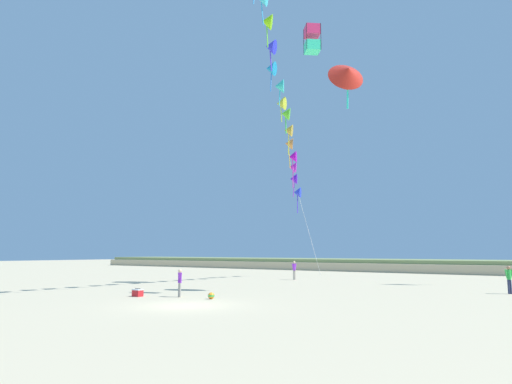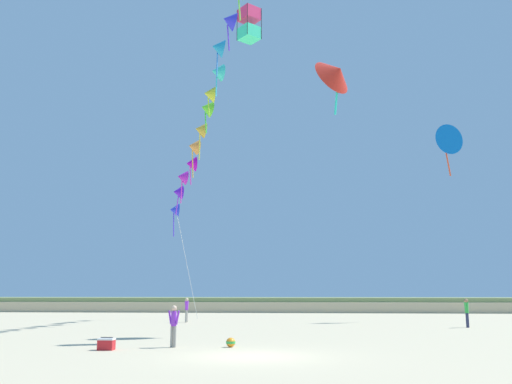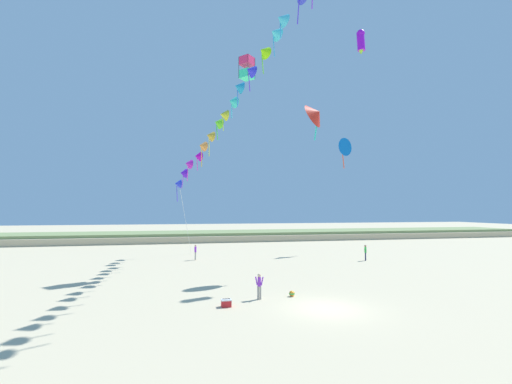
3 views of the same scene
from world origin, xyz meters
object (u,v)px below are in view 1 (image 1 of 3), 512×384
(beach_ball, at_px, (211,296))
(person_mid_center, at_px, (294,269))
(person_near_left, at_px, (180,281))
(large_kite_low_lead, at_px, (347,73))
(person_near_right, at_px, (509,278))
(beach_cooler, at_px, (138,293))
(large_kite_mid_trail, at_px, (312,39))

(beach_ball, bearing_deg, person_mid_center, 107.20)
(person_near_left, relative_size, large_kite_low_lead, 0.43)
(person_near_right, xyz_separation_m, beach_ball, (-12.73, -13.07, -0.81))
(large_kite_low_lead, height_order, beach_ball, large_kite_low_lead)
(beach_cooler, bearing_deg, person_near_right, 40.25)
(beach_cooler, height_order, beach_ball, beach_cooler)
(person_near_left, bearing_deg, large_kite_mid_trail, 82.76)
(large_kite_low_lead, height_order, large_kite_mid_trail, large_kite_mid_trail)
(person_near_left, xyz_separation_m, large_kite_mid_trail, (1.66, 13.05, 19.26))
(person_near_left, distance_m, person_mid_center, 18.04)
(person_mid_center, distance_m, large_kite_mid_trail, 20.35)
(large_kite_mid_trail, height_order, beach_cooler, large_kite_mid_trail)
(person_mid_center, distance_m, large_kite_low_lead, 19.48)
(large_kite_low_lead, distance_m, beach_ball, 16.72)
(person_near_left, bearing_deg, large_kite_low_lead, 48.02)
(person_near_left, bearing_deg, beach_cooler, -151.67)
(large_kite_low_lead, bearing_deg, large_kite_mid_trail, 136.24)
(beach_cooler, bearing_deg, large_kite_mid_trail, 74.83)
(person_near_right, height_order, beach_cooler, person_near_right)
(person_near_right, xyz_separation_m, large_kite_mid_trail, (-13.27, -0.26, 19.19))
(person_mid_center, bearing_deg, person_near_right, -13.73)
(person_near_left, height_order, person_mid_center, person_mid_center)
(large_kite_mid_trail, distance_m, beach_ball, 23.75)
(beach_ball, bearing_deg, large_kite_low_lead, 57.36)
(beach_ball, bearing_deg, person_near_left, -173.57)
(large_kite_mid_trail, bearing_deg, large_kite_low_lead, -43.76)
(person_near_left, distance_m, large_kite_mid_trail, 23.33)
(person_near_right, bearing_deg, beach_cooler, -139.75)
(person_mid_center, bearing_deg, beach_ball, -72.80)
(large_kite_low_lead, distance_m, beach_cooler, 19.10)
(large_kite_low_lead, bearing_deg, person_mid_center, 136.17)
(person_mid_center, xyz_separation_m, beach_ball, (5.42, -17.50, -0.81))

